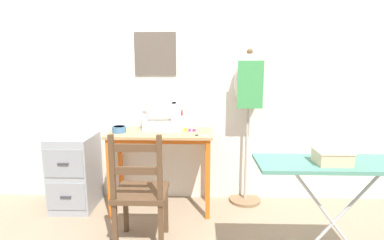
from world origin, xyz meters
TOP-DOWN VIEW (x-y plane):
  - ground_plane at (0.00, 0.00)m, footprint 14.00×14.00m
  - wall_back at (-0.00, 0.52)m, footprint 10.00×0.07m
  - sewing_table at (0.00, 0.22)m, footprint 0.98×0.46m
  - sewing_machine at (0.03, 0.30)m, footprint 0.38×0.18m
  - fabric_bowl at (-0.39, 0.19)m, footprint 0.13×0.13m
  - scissors at (0.37, 0.08)m, footprint 0.13×0.07m
  - thread_spool_near_machine at (0.24, 0.25)m, footprint 0.03×0.03m
  - thread_spool_mid_table at (0.28, 0.24)m, footprint 0.03×0.03m
  - thread_spool_far_edge at (0.32, 0.24)m, footprint 0.04×0.04m
  - wooden_chair at (-0.08, -0.39)m, footprint 0.40×0.38m
  - filing_cabinet at (-0.86, 0.25)m, footprint 0.39×0.47m
  - dress_form at (0.85, 0.41)m, footprint 0.32×0.32m
  - ironing_board at (1.24, -0.72)m, footprint 1.02×0.35m
  - storage_box at (1.18, -0.76)m, footprint 0.20×0.18m

SIDE VIEW (x-z plane):
  - ground_plane at x=0.00m, z-range 0.00..0.00m
  - filing_cabinet at x=-0.86m, z-range 0.00..0.73m
  - wooden_chair at x=-0.08m, z-range -0.03..0.90m
  - sewing_table at x=0.00m, z-range 0.26..1.04m
  - ironing_board at x=1.24m, z-range 0.35..1.17m
  - scissors at x=0.37m, z-range 0.78..0.78m
  - thread_spool_far_edge at x=0.32m, z-range 0.78..0.81m
  - thread_spool_mid_table at x=0.28m, z-range 0.78..0.81m
  - thread_spool_near_machine at x=0.24m, z-range 0.78..0.82m
  - fabric_bowl at x=-0.39m, z-range 0.78..0.84m
  - storage_box at x=1.18m, z-range 0.81..0.89m
  - sewing_machine at x=0.03m, z-range 0.76..1.05m
  - dress_form at x=0.85m, z-range 0.35..1.91m
  - wall_back at x=0.00m, z-range 0.00..2.55m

